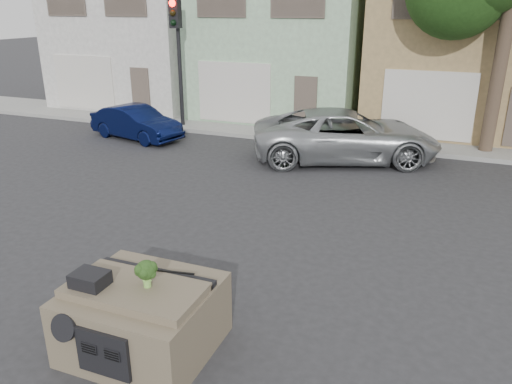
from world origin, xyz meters
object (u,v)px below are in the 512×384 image
Objects in this scene: navy_sedan at (137,139)px; broccoli at (146,274)px; traffic_signal at (179,65)px; silver_pickup at (344,160)px.

broccoli reaches higher than navy_sedan.
navy_sedan is 0.74× the size of traffic_signal.
traffic_signal is at bearing -6.03° from navy_sedan.
broccoli reaches higher than silver_pickup.
silver_pickup is (7.93, 0.18, 0.00)m from navy_sedan.
navy_sedan is at bearing -109.70° from traffic_signal.
navy_sedan is at bearing 70.33° from silver_pickup.
broccoli is at bearing -62.06° from traffic_signal.
silver_pickup is 10.77m from broccoli.
navy_sedan is 7.93m from silver_pickup.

